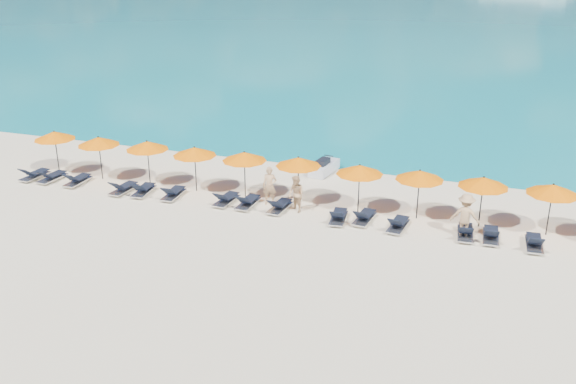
% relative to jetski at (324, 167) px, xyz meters
% --- Properties ---
extents(ground, '(1400.00, 1400.00, 0.00)m').
position_rel_jetski_xyz_m(ground, '(0.13, -9.16, -0.33)').
color(ground, beige).
extents(headland_main, '(374.00, 242.00, 126.50)m').
position_rel_jetski_xyz_m(headland_main, '(-299.87, 530.84, -38.33)').
color(headland_main, black).
rests_on(headland_main, ground).
extents(jetski, '(1.16, 2.33, 0.80)m').
position_rel_jetski_xyz_m(jetski, '(0.00, 0.00, 0.00)').
color(jetski, silver).
rests_on(jetski, ground).
extents(beachgoer_a, '(0.73, 0.55, 1.81)m').
position_rel_jetski_xyz_m(beachgoer_a, '(-1.17, -4.99, 0.58)').
color(beachgoer_a, tan).
rests_on(beachgoer_a, ground).
extents(beachgoer_b, '(0.94, 0.85, 1.69)m').
position_rel_jetski_xyz_m(beachgoer_b, '(0.26, -5.44, 0.51)').
color(beachgoer_b, tan).
rests_on(beachgoer_b, ground).
extents(beachgoer_c, '(1.26, 0.66, 1.88)m').
position_rel_jetski_xyz_m(beachgoer_c, '(7.61, -5.69, 0.61)').
color(beachgoer_c, tan).
rests_on(beachgoer_c, ground).
extents(umbrella_0, '(2.10, 2.10, 2.28)m').
position_rel_jetski_xyz_m(umbrella_0, '(-13.26, -4.44, 1.69)').
color(umbrella_0, black).
rests_on(umbrella_0, ground).
extents(umbrella_1, '(2.10, 2.10, 2.28)m').
position_rel_jetski_xyz_m(umbrella_1, '(-10.50, -4.58, 1.69)').
color(umbrella_1, black).
rests_on(umbrella_1, ground).
extents(umbrella_2, '(2.10, 2.10, 2.28)m').
position_rel_jetski_xyz_m(umbrella_2, '(-7.81, -4.42, 1.69)').
color(umbrella_2, black).
rests_on(umbrella_2, ground).
extents(umbrella_3, '(2.10, 2.10, 2.28)m').
position_rel_jetski_xyz_m(umbrella_3, '(-5.16, -4.55, 1.69)').
color(umbrella_3, black).
rests_on(umbrella_3, ground).
extents(umbrella_4, '(2.10, 2.10, 2.28)m').
position_rel_jetski_xyz_m(umbrella_4, '(-2.61, -4.47, 1.69)').
color(umbrella_4, black).
rests_on(umbrella_4, ground).
extents(umbrella_5, '(2.10, 2.10, 2.28)m').
position_rel_jetski_xyz_m(umbrella_5, '(0.01, -4.40, 1.69)').
color(umbrella_5, black).
rests_on(umbrella_5, ground).
extents(umbrella_6, '(2.10, 2.10, 2.28)m').
position_rel_jetski_xyz_m(umbrella_6, '(2.90, -4.55, 1.69)').
color(umbrella_6, black).
rests_on(umbrella_6, ground).
extents(umbrella_7, '(2.10, 2.10, 2.28)m').
position_rel_jetski_xyz_m(umbrella_7, '(5.50, -4.41, 1.69)').
color(umbrella_7, black).
rests_on(umbrella_7, ground).
extents(umbrella_8, '(2.10, 2.10, 2.28)m').
position_rel_jetski_xyz_m(umbrella_8, '(8.13, -4.41, 1.69)').
color(umbrella_8, black).
rests_on(umbrella_8, ground).
extents(umbrella_9, '(2.10, 2.10, 2.28)m').
position_rel_jetski_xyz_m(umbrella_9, '(10.83, -4.38, 1.69)').
color(umbrella_9, black).
rests_on(umbrella_9, ground).
extents(lounger_0, '(0.76, 1.75, 0.66)m').
position_rel_jetski_xyz_m(lounger_0, '(-13.79, -5.71, -0.09)').
color(lounger_0, silver).
rests_on(lounger_0, ground).
extents(lounger_1, '(0.76, 1.75, 0.66)m').
position_rel_jetski_xyz_m(lounger_1, '(-12.74, -5.68, -0.09)').
color(lounger_1, silver).
rests_on(lounger_1, ground).
extents(lounger_2, '(0.63, 1.70, 0.66)m').
position_rel_jetski_xyz_m(lounger_2, '(-11.21, -5.67, -0.09)').
color(lounger_2, silver).
rests_on(lounger_2, ground).
extents(lounger_3, '(0.75, 1.74, 0.66)m').
position_rel_jetski_xyz_m(lounger_3, '(-8.39, -5.91, -0.09)').
color(lounger_3, silver).
rests_on(lounger_3, ground).
extents(lounger_4, '(0.78, 1.75, 0.66)m').
position_rel_jetski_xyz_m(lounger_4, '(-7.36, -5.79, -0.09)').
color(lounger_4, silver).
rests_on(lounger_4, ground).
extents(lounger_5, '(0.71, 1.73, 0.66)m').
position_rel_jetski_xyz_m(lounger_5, '(-5.79, -5.72, -0.09)').
color(lounger_5, silver).
rests_on(lounger_5, ground).
extents(lounger_6, '(0.76, 1.74, 0.66)m').
position_rel_jetski_xyz_m(lounger_6, '(-3.11, -5.59, -0.09)').
color(lounger_6, silver).
rests_on(lounger_6, ground).
extents(lounger_7, '(0.69, 1.72, 0.66)m').
position_rel_jetski_xyz_m(lounger_7, '(-2.02, -5.59, -0.09)').
color(lounger_7, silver).
rests_on(lounger_7, ground).
extents(lounger_8, '(0.79, 1.75, 0.66)m').
position_rel_jetski_xyz_m(lounger_8, '(-0.48, -5.58, -0.09)').
color(lounger_8, silver).
rests_on(lounger_8, ground).
extents(lounger_9, '(0.79, 1.75, 0.66)m').
position_rel_jetski_xyz_m(lounger_9, '(2.33, -5.85, -0.09)').
color(lounger_9, silver).
rests_on(lounger_9, ground).
extents(lounger_10, '(0.79, 1.75, 0.66)m').
position_rel_jetski_xyz_m(lounger_10, '(3.41, -5.55, -0.09)').
color(lounger_10, silver).
rests_on(lounger_10, ground).
extents(lounger_11, '(0.78, 1.75, 0.66)m').
position_rel_jetski_xyz_m(lounger_11, '(4.93, -5.84, -0.09)').
color(lounger_11, silver).
rests_on(lounger_11, ground).
extents(lounger_12, '(0.76, 1.75, 0.66)m').
position_rel_jetski_xyz_m(lounger_12, '(7.68, -5.72, -0.09)').
color(lounger_12, silver).
rests_on(lounger_12, ground).
extents(lounger_13, '(0.69, 1.73, 0.66)m').
position_rel_jetski_xyz_m(lounger_13, '(8.68, -5.66, -0.09)').
color(lounger_13, silver).
rests_on(lounger_13, ground).
extents(lounger_14, '(0.71, 1.73, 0.66)m').
position_rel_jetski_xyz_m(lounger_14, '(10.34, -5.85, -0.09)').
color(lounger_14, silver).
rests_on(lounger_14, ground).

